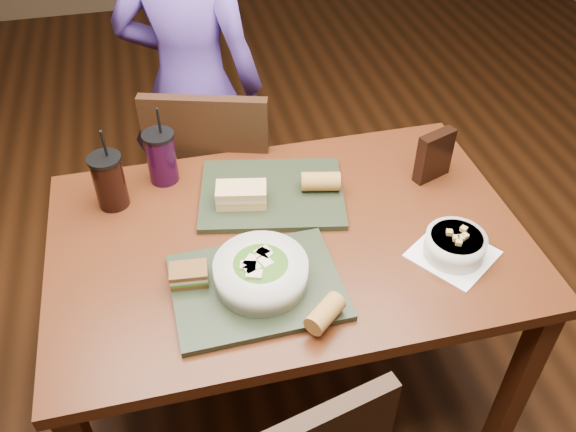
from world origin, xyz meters
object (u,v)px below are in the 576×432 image
(diner, at_px, (192,87))
(cup_berry, at_px, (161,157))
(chip_bag, at_px, (434,156))
(sandwich_near, at_px, (189,275))
(tray_near, at_px, (257,287))
(salad_bowl, at_px, (261,271))
(dining_table, at_px, (288,258))
(baguette_near, at_px, (325,313))
(cup_cola, at_px, (109,181))
(baguette_far, at_px, (321,182))
(tray_far, at_px, (272,194))
(soup_bowl, at_px, (455,245))
(chair_far, at_px, (209,184))
(sandwich_far, at_px, (241,195))

(diner, height_order, cup_berry, diner)
(cup_berry, relative_size, chip_bag, 1.62)
(sandwich_near, bearing_deg, tray_near, -17.76)
(salad_bowl, bearing_deg, dining_table, 57.21)
(tray_near, height_order, baguette_near, baguette_near)
(salad_bowl, xyz_separation_m, cup_berry, (-0.20, 0.50, 0.03))
(baguette_near, bearing_deg, cup_cola, 129.52)
(sandwich_near, bearing_deg, baguette_far, 33.34)
(baguette_near, distance_m, chip_bag, 0.68)
(chip_bag, bearing_deg, tray_far, 157.17)
(dining_table, relative_size, baguette_far, 11.42)
(tray_far, relative_size, chip_bag, 2.66)
(salad_bowl, distance_m, sandwich_near, 0.18)
(salad_bowl, bearing_deg, baguette_near, -51.82)
(salad_bowl, height_order, cup_cola, cup_cola)
(baguette_near, relative_size, cup_cola, 0.40)
(tray_near, xyz_separation_m, sandwich_near, (-0.16, 0.05, 0.03))
(tray_far, relative_size, baguette_near, 4.06)
(diner, distance_m, soup_bowl, 1.20)
(sandwich_near, xyz_separation_m, baguette_near, (0.30, -0.20, 0.00))
(chair_far, distance_m, tray_far, 0.48)
(sandwich_far, bearing_deg, chair_far, 98.14)
(chair_far, relative_size, baguette_far, 8.25)
(diner, distance_m, salad_bowl, 1.05)
(cup_berry, bearing_deg, cup_cola, -151.50)
(chair_far, distance_m, cup_berry, 0.41)
(chip_bag, bearing_deg, cup_berry, 147.04)
(soup_bowl, xyz_separation_m, cup_cola, (-0.87, 0.43, 0.05))
(salad_bowl, height_order, chip_bag, chip_bag)
(sandwich_near, relative_size, baguette_far, 0.88)
(sandwich_near, bearing_deg, salad_bowl, -15.02)
(tray_far, xyz_separation_m, salad_bowl, (-0.10, -0.35, 0.05))
(tray_far, distance_m, salad_bowl, 0.36)
(tray_far, distance_m, cup_cola, 0.47)
(dining_table, distance_m, sandwich_near, 0.34)
(chair_far, height_order, tray_near, chair_far)
(baguette_near, bearing_deg, sandwich_near, 145.80)
(diner, height_order, baguette_far, diner)
(sandwich_near, bearing_deg, dining_table, 23.59)
(chair_far, height_order, chip_bag, chair_far)
(cup_berry, bearing_deg, diner, 74.89)
(dining_table, distance_m, sandwich_far, 0.22)
(tray_near, relative_size, soup_bowl, 1.56)
(sandwich_near, xyz_separation_m, baguette_far, (0.42, 0.28, 0.01))
(diner, relative_size, sandwich_far, 9.56)
(tray_far, relative_size, sandwich_near, 4.22)
(sandwich_near, height_order, cup_cola, cup_cola)
(sandwich_far, bearing_deg, chip_bag, 0.70)
(diner, bearing_deg, baguette_near, 118.14)
(tray_far, bearing_deg, salad_bowl, -106.59)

